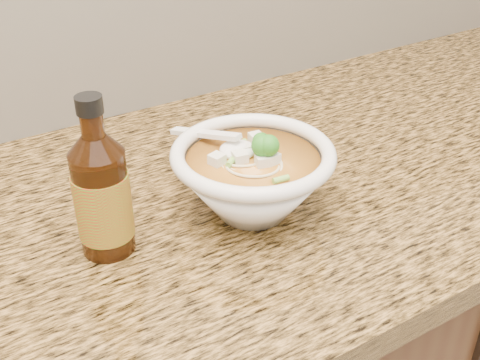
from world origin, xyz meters
TOP-DOWN VIEW (x-y plane):
  - counter_slab at (0.00, 1.68)m, footprint 4.00×0.68m
  - soup_bowl at (0.29, 1.60)m, footprint 0.22×0.24m
  - hot_sauce_bottle at (0.09, 1.62)m, footprint 0.07×0.07m

SIDE VIEW (x-z plane):
  - counter_slab at x=0.00m, z-range 0.86..0.90m
  - soup_bowl at x=0.29m, z-range 0.89..1.01m
  - hot_sauce_bottle at x=0.09m, z-range 0.87..1.08m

